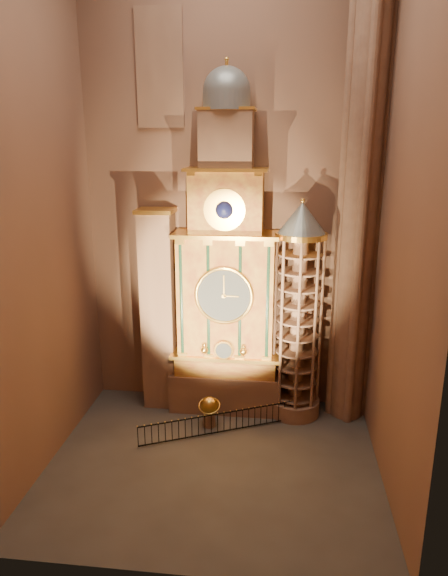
# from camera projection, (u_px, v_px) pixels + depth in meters

# --- Properties ---
(floor) EXTENTS (14.00, 14.00, 0.00)m
(floor) POSITION_uv_depth(u_px,v_px,m) (213.00, 463.00, 21.98)
(floor) COLOR #383330
(floor) RESTS_ON ground
(wall_back) EXTENTS (22.00, 0.00, 22.00)m
(wall_back) POSITION_uv_depth(u_px,v_px,m) (229.00, 190.00, 24.71)
(wall_back) COLOR #90634D
(wall_back) RESTS_ON floor
(wall_left) EXTENTS (0.00, 22.00, 22.00)m
(wall_left) POSITION_uv_depth(u_px,v_px,m) (32.00, 202.00, 19.75)
(wall_left) COLOR #90634D
(wall_left) RESTS_ON floor
(wall_right) EXTENTS (0.00, 22.00, 22.00)m
(wall_right) POSITION_uv_depth(u_px,v_px,m) (407.00, 208.00, 18.20)
(wall_right) COLOR #90634D
(wall_right) RESTS_ON floor
(astronomical_clock) EXTENTS (5.60, 2.41, 16.70)m
(astronomical_clock) POSITION_uv_depth(u_px,v_px,m) (226.00, 282.00, 24.90)
(astronomical_clock) COLOR #8C634C
(astronomical_clock) RESTS_ON floor
(portrait_tower) EXTENTS (1.80, 1.60, 10.20)m
(portrait_tower) POSITION_uv_depth(u_px,v_px,m) (159.00, 310.00, 25.71)
(portrait_tower) COLOR #8C634C
(portrait_tower) RESTS_ON floor
(stair_turret) EXTENTS (2.50, 2.50, 10.80)m
(stair_turret) POSITION_uv_depth(u_px,v_px,m) (298.00, 314.00, 24.64)
(stair_turret) COLOR #8C634C
(stair_turret) RESTS_ON floor
(gothic_pier) EXTENTS (2.04, 2.04, 22.00)m
(gothic_pier) POSITION_uv_depth(u_px,v_px,m) (361.00, 194.00, 23.07)
(gothic_pier) COLOR #8C634C
(gothic_pier) RESTS_ON floor
(stained_glass_window) EXTENTS (2.20, 0.14, 5.20)m
(stained_glass_window) POSITION_uv_depth(u_px,v_px,m) (160.00, 68.00, 23.48)
(stained_glass_window) COLOR navy
(stained_glass_window) RESTS_ON wall_back
(celestial_globe) EXTENTS (1.05, 0.99, 1.52)m
(celestial_globe) POSITION_uv_depth(u_px,v_px,m) (209.00, 409.00, 24.61)
(celestial_globe) COLOR #8C634C
(celestial_globe) RESTS_ON floor
(iron_railing) EXTENTS (6.81, 3.19, 1.01)m
(iron_railing) POSITION_uv_depth(u_px,v_px,m) (218.00, 423.00, 24.03)
(iron_railing) COLOR black
(iron_railing) RESTS_ON floor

